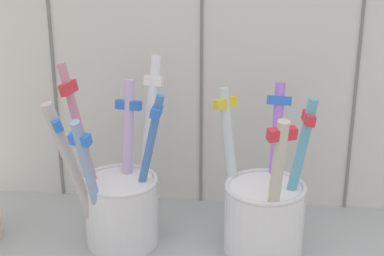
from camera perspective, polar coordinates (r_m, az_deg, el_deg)
The scene contains 3 objects.
tile_wall_back at distance 64.45cm, azimuth 0.99°, elevation 10.16°, with size 64.00×2.20×45.00cm.
toothbrush_cup_left at distance 60.70cm, azimuth -6.73°, elevation -6.50°, with size 10.56×13.15×18.05cm.
toothbrush_cup_right at distance 59.60cm, azimuth 6.77°, elevation -7.51°, with size 9.73×11.44×15.58cm.
Camera 1 is at (5.47, -51.14, 34.24)cm, focal length 57.44 mm.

